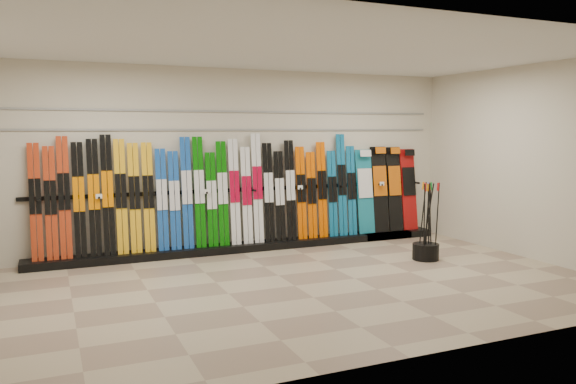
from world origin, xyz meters
name	(u,v)px	position (x,y,z in m)	size (l,w,h in m)	color
floor	(295,286)	(0.00, 0.00, 0.00)	(8.00, 8.00, 0.00)	#87705D
back_wall	(234,160)	(0.00, 2.50, 1.50)	(8.00, 8.00, 0.00)	beige
right_wall	(532,162)	(4.00, 0.00, 1.50)	(5.00, 5.00, 0.00)	beige
ceiling	(295,48)	(0.00, 0.00, 3.00)	(8.00, 8.00, 0.00)	silver
ski_rack_base	(252,246)	(0.22, 2.28, 0.06)	(8.00, 0.40, 0.12)	black
skis	(209,195)	(-0.48, 2.32, 0.96)	(5.36, 0.21, 1.82)	#B63416
snowboards	(387,190)	(2.92, 2.36, 0.89)	(1.28, 0.24, 1.57)	#14728C
pole_bin	(426,252)	(2.46, 0.54, 0.12)	(0.40, 0.40, 0.25)	black
ski_poles	(428,221)	(2.46, 0.51, 0.61)	(0.32, 0.28, 1.18)	black
slatwall_rail_0	(234,130)	(0.00, 2.48, 2.00)	(7.60, 0.02, 0.03)	gray
slatwall_rail_1	(234,111)	(0.00, 2.48, 2.30)	(7.60, 0.02, 0.03)	gray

